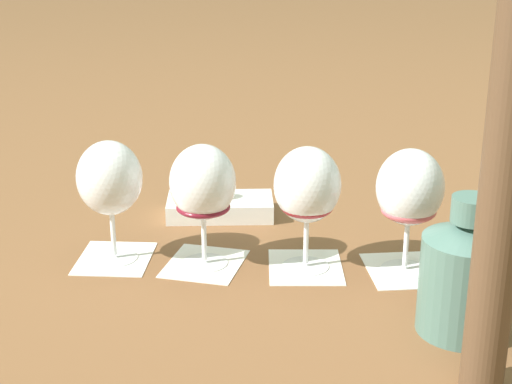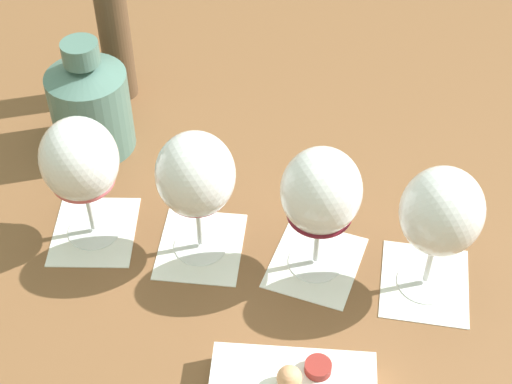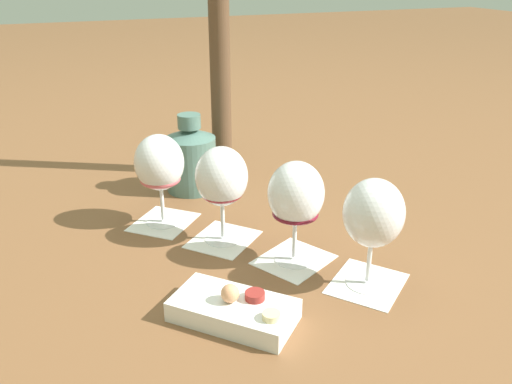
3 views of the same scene
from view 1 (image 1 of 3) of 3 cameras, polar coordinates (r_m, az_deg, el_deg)
ground_plane at (r=1.12m, az=-0.05°, el=-5.24°), size 8.00×8.00×0.00m
tasting_card_0 at (r=1.11m, az=10.73°, el=-5.57°), size 0.16×0.15×0.00m
tasting_card_1 at (r=1.11m, az=3.62°, el=-5.43°), size 0.16×0.16×0.00m
tasting_card_2 at (r=1.12m, az=-3.75°, el=-5.19°), size 0.15×0.15×0.00m
tasting_card_3 at (r=1.15m, az=-10.23°, el=-4.75°), size 0.15×0.16×0.00m
wine_glass_0 at (r=1.07m, az=11.12°, el=-0.02°), size 0.09×0.09×0.17m
wine_glass_1 at (r=1.06m, az=3.75°, el=0.14°), size 0.09×0.09×0.17m
wine_glass_2 at (r=1.07m, az=-3.89°, el=0.39°), size 0.09×0.09×0.17m
wine_glass_3 at (r=1.11m, az=-10.59°, el=0.64°), size 0.09×0.09×0.17m
ceramic_vase at (r=0.95m, az=15.04°, el=-5.80°), size 0.11×0.11×0.17m
snack_dish at (r=1.28m, az=-2.67°, el=-1.03°), size 0.18×0.18×0.06m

